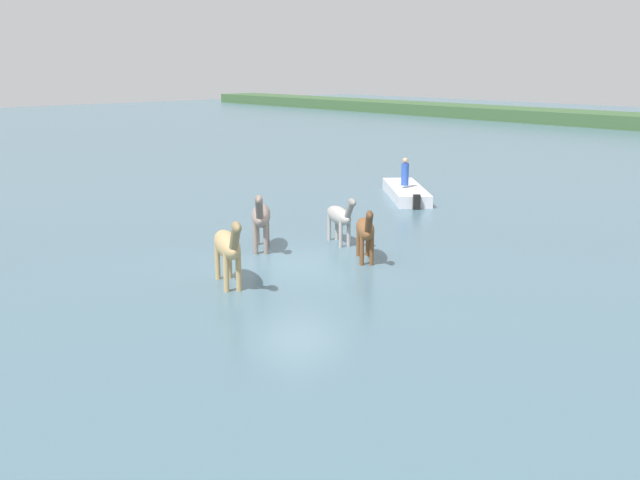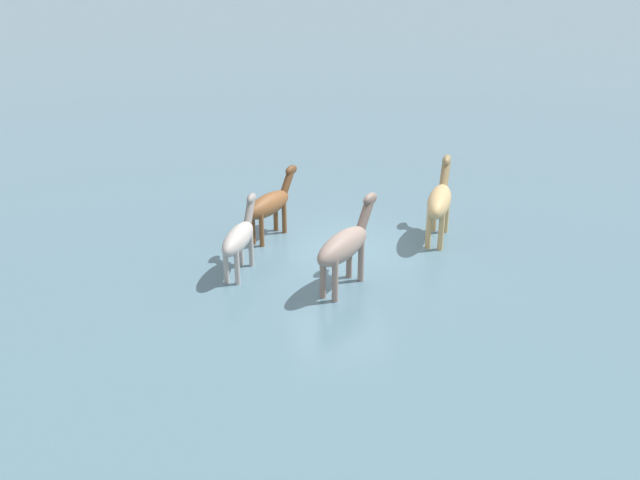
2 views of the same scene
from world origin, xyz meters
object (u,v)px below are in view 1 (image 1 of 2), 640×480
(horse_pinto_flank, at_px, (228,246))
(horse_lead, at_px, (365,230))
(horse_gray_outer, at_px, (261,216))
(person_helmsman_aft, at_px, (405,173))
(horse_dun_straggler, at_px, (340,216))
(boat_motor_center, at_px, (406,194))

(horse_pinto_flank, bearing_deg, horse_lead, 104.62)
(horse_pinto_flank, xyz_separation_m, horse_gray_outer, (-2.41, 2.96, -0.01))
(horse_gray_outer, distance_m, person_helmsman_aft, 10.36)
(person_helmsman_aft, bearing_deg, horse_gray_outer, -74.33)
(horse_lead, relative_size, horse_dun_straggler, 0.91)
(horse_pinto_flank, relative_size, horse_gray_outer, 1.14)
(horse_gray_outer, relative_size, person_helmsman_aft, 1.83)
(horse_dun_straggler, xyz_separation_m, person_helmsman_aft, (-3.89, 7.61, 0.22))
(horse_lead, relative_size, person_helmsman_aft, 1.63)
(horse_gray_outer, bearing_deg, person_helmsman_aft, 145.82)
(horse_lead, distance_m, boat_motor_center, 10.64)
(horse_pinto_flank, distance_m, horse_lead, 4.49)
(horse_pinto_flank, xyz_separation_m, person_helmsman_aft, (-5.20, 12.94, 0.05))
(person_helmsman_aft, bearing_deg, horse_dun_straggler, -62.93)
(horse_dun_straggler, distance_m, person_helmsman_aft, 8.55)
(horse_lead, relative_size, boat_motor_center, 0.41)
(horse_gray_outer, xyz_separation_m, boat_motor_center, (-2.91, 10.21, -0.91))
(boat_motor_center, height_order, person_helmsman_aft, person_helmsman_aft)
(horse_lead, height_order, boat_motor_center, horse_lead)
(horse_pinto_flank, relative_size, horse_lead, 1.28)
(horse_gray_outer, relative_size, horse_dun_straggler, 1.03)
(horse_gray_outer, bearing_deg, horse_pinto_flank, -10.73)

